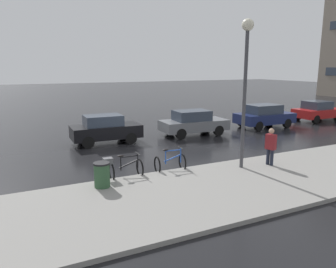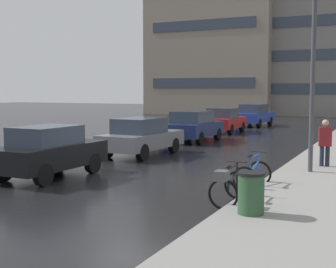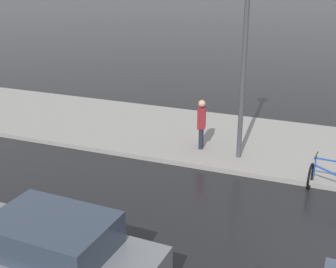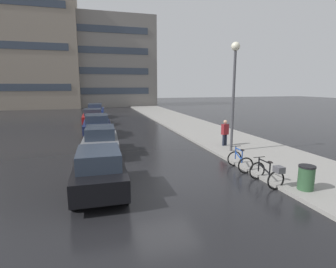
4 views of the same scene
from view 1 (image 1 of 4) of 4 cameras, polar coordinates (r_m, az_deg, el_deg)
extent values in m
plane|color=black|center=(16.19, -6.36, -3.26)|extent=(140.00, 140.00, 0.00)
torus|color=black|center=(12.63, -4.92, -5.89)|extent=(0.71, 0.06, 0.71)
torus|color=black|center=(12.29, -9.81, -6.53)|extent=(0.71, 0.06, 0.71)
cube|color=black|center=(12.31, -8.23, -5.14)|extent=(0.04, 0.04, 0.54)
cube|color=black|center=(12.52, -5.30, -4.72)|extent=(0.04, 0.04, 0.56)
cube|color=black|center=(12.35, -6.78, -3.89)|extent=(0.04, 0.67, 0.04)
cube|color=black|center=(12.42, -6.87, -5.21)|extent=(0.04, 0.76, 0.27)
ellipsoid|color=black|center=(12.23, -8.27, -3.80)|extent=(0.14, 0.26, 0.07)
cylinder|color=black|center=(12.44, -5.33, -3.40)|extent=(0.50, 0.03, 0.03)
cube|color=#4C4C51|center=(12.13, -10.43, -4.64)|extent=(0.28, 0.34, 0.22)
torus|color=black|center=(13.33, 2.53, -4.93)|extent=(0.70, 0.12, 0.70)
torus|color=black|center=(12.95, -1.88, -5.43)|extent=(0.70, 0.12, 0.70)
cube|color=#234CA8|center=(12.98, -0.42, -4.10)|extent=(0.04, 0.04, 0.55)
cube|color=#234CA8|center=(13.21, 2.22, -3.74)|extent=(0.04, 0.04, 0.59)
cube|color=#234CA8|center=(13.03, 0.91, -2.87)|extent=(0.09, 0.65, 0.04)
cube|color=#234CA8|center=(13.10, 0.80, -4.20)|extent=(0.10, 0.74, 0.26)
ellipsoid|color=black|center=(12.90, -0.42, -2.78)|extent=(0.16, 0.27, 0.07)
cylinder|color=black|center=(13.13, 2.23, -2.41)|extent=(0.50, 0.07, 0.03)
cube|color=black|center=(18.26, -10.72, 0.45)|extent=(1.78, 3.76, 0.69)
cube|color=#2D3847|center=(18.12, -11.25, 2.35)|extent=(1.44, 2.02, 0.56)
cylinder|color=black|center=(19.34, -7.92, 0.14)|extent=(0.23, 0.64, 0.64)
cylinder|color=black|center=(17.94, -6.50, -0.74)|extent=(0.23, 0.64, 0.64)
cylinder|color=black|center=(18.82, -14.66, -0.46)|extent=(0.23, 0.64, 0.64)
cylinder|color=black|center=(17.37, -13.75, -1.42)|extent=(0.23, 0.64, 0.64)
cube|color=slate|center=(20.19, 4.53, 1.59)|extent=(2.00, 4.18, 0.61)
cube|color=#2D3847|center=(20.02, 4.14, 3.26)|extent=(1.58, 2.16, 0.60)
cylinder|color=black|center=(21.55, 6.51, 1.36)|extent=(0.25, 0.65, 0.64)
cylinder|color=black|center=(20.19, 8.78, 0.60)|extent=(0.25, 0.65, 0.64)
cylinder|color=black|center=(20.42, 0.29, 0.86)|extent=(0.25, 0.65, 0.64)
cylinder|color=black|center=(18.98, 2.25, 0.02)|extent=(0.25, 0.65, 0.64)
cube|color=navy|center=(23.65, 16.45, 2.70)|extent=(1.99, 4.04, 0.67)
cube|color=#2D3847|center=(23.46, 16.25, 4.21)|extent=(1.62, 2.24, 0.60)
cylinder|color=black|center=(25.17, 17.22, 2.41)|extent=(0.23, 0.64, 0.64)
cylinder|color=black|center=(23.94, 20.02, 1.76)|extent=(0.23, 0.64, 0.64)
cylinder|color=black|center=(23.57, 12.74, 2.04)|extent=(0.23, 0.64, 0.64)
cylinder|color=black|center=(22.25, 15.49, 1.34)|extent=(0.23, 0.64, 0.64)
cube|color=#AD1919|center=(27.90, 24.63, 3.38)|extent=(1.95, 3.76, 0.63)
cube|color=#2D3847|center=(27.71, 24.54, 4.62)|extent=(1.58, 1.80, 0.60)
cylinder|color=black|center=(29.36, 24.77, 3.12)|extent=(0.23, 0.64, 0.64)
cylinder|color=black|center=(27.63, 21.68, 2.89)|extent=(0.23, 0.64, 0.64)
cylinder|color=black|center=(26.52, 24.36, 2.34)|extent=(0.23, 0.64, 0.64)
cylinder|color=#1E2333|center=(14.31, 17.00, -4.05)|extent=(0.14, 0.14, 0.81)
cylinder|color=#1E2333|center=(14.21, 17.60, -4.19)|extent=(0.14, 0.14, 0.81)
cube|color=maroon|center=(14.09, 17.48, -1.31)|extent=(0.45, 0.33, 0.63)
sphere|color=tan|center=(14.00, 17.59, 0.50)|extent=(0.22, 0.22, 0.22)
cylinder|color=#424247|center=(13.19, 13.12, 5.25)|extent=(0.14, 0.14, 5.50)
sphere|color=#F2EACC|center=(13.20, 13.73, 18.00)|extent=(0.46, 0.46, 0.46)
cylinder|color=#2D5133|center=(11.41, -11.41, -7.45)|extent=(0.53, 0.53, 0.94)
cylinder|color=black|center=(11.25, -11.51, -5.05)|extent=(0.56, 0.56, 0.06)
camera|label=2|loc=(10.39, -64.08, -3.47)|focal=50.00mm
camera|label=3|loc=(23.55, -12.81, 15.21)|focal=50.00mm
camera|label=4|loc=(17.93, -40.39, 7.39)|focal=28.00mm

